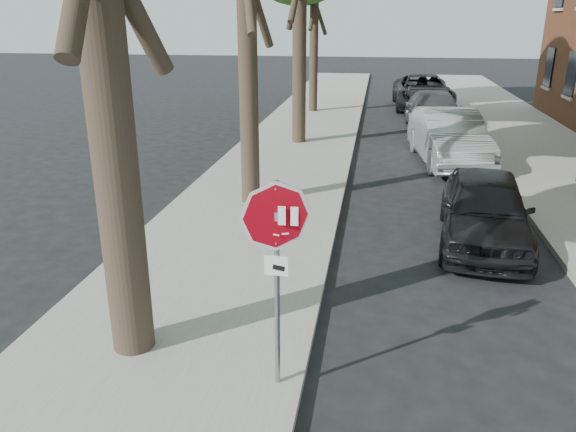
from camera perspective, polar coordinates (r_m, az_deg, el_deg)
name	(u,v)px	position (r m, az deg, el deg)	size (l,w,h in m)	color
ground	(334,395)	(7.28, 4.66, -17.68)	(120.00, 120.00, 0.00)	black
sidewalk_left	(287,156)	(18.53, -0.07, 6.13)	(4.00, 55.00, 0.12)	gray
sidewalk_right	(561,166)	(19.16, 26.00, 4.58)	(4.00, 55.00, 0.12)	gray
curb_left	(350,158)	(18.32, 6.30, 5.88)	(0.12, 55.00, 0.13)	#9E9384
curb_right	(491,163)	(18.66, 19.97, 5.05)	(0.12, 55.00, 0.13)	#9E9384
stop_sign	(276,247)	(6.35, -1.19, -3.15)	(0.76, 0.34, 2.61)	gray
car_a	(485,209)	(12.01, 19.37, 0.68)	(1.72, 4.26, 1.45)	black
car_b	(449,137)	(18.38, 16.03, 7.70)	(1.74, 5.00, 1.65)	#A6A9AE
car_c	(434,112)	(23.66, 14.61, 10.20)	(2.10, 5.18, 1.50)	#434448
car_d	(423,92)	(29.41, 13.52, 12.18)	(2.72, 5.90, 1.64)	black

